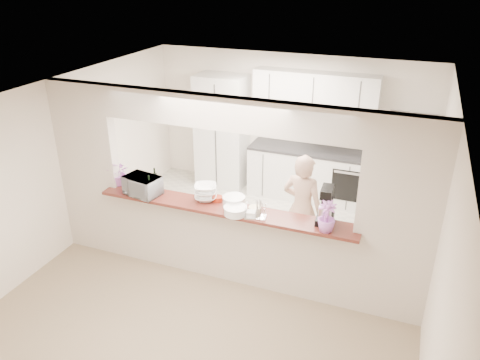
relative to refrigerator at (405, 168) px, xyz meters
The scene contains 19 objects.
floor 3.46m from the refrigerator, 127.72° to the right, with size 6.00×6.00×0.00m, color gray.
tile_overlay 2.48m from the refrigerator, 151.78° to the right, with size 5.00×2.90×0.01m, color #BCB8AA.
partition 3.41m from the refrigerator, 127.72° to the right, with size 5.00×0.15×2.50m.
bar_counter 3.37m from the refrigerator, 127.68° to the right, with size 3.40×0.38×1.09m.
kitchen_cabinets 2.24m from the refrigerator, behind, with size 3.15×0.62×2.25m.
refrigerator is the anchor object (origin of this frame).
flower_left 4.50m from the refrigerator, 144.54° to the right, with size 0.32×0.28×0.35m, color pink.
wine_bottle_a 4.05m from the refrigerator, 140.23° to the right, with size 0.07×0.07×0.33m.
wine_bottle_b 4.16m from the refrigerator, 137.45° to the right, with size 0.06×0.06×0.32m.
toaster_oven 4.23m from the refrigerator, 139.26° to the right, with size 0.46×0.31×0.26m, color #A09FA4.
serving_bowls 3.52m from the refrigerator, 132.11° to the right, with size 0.28×0.28×0.21m, color white.
plate_stack_a 3.28m from the refrigerator, 126.66° to the right, with size 0.29×0.29×0.13m.
plate_stack_b 3.38m from the refrigerator, 123.41° to the right, with size 0.29×0.29×0.10m.
red_bowl 3.39m from the refrigerator, 130.56° to the right, with size 0.14×0.14×0.06m, color maroon.
tan_bowl 3.16m from the refrigerator, 121.62° to the right, with size 0.16×0.16×0.07m, color beige.
utensil_caddy 3.24m from the refrigerator, 119.76° to the right, with size 0.28×0.19×0.24m.
stand_mixer 2.74m from the refrigerator, 107.22° to the right, with size 0.21×0.32×0.45m.
flower_right 2.93m from the refrigerator, 105.00° to the right, with size 0.21×0.21×0.37m, color #AA63B9.
person 2.23m from the refrigerator, 124.01° to the right, with size 0.58×0.38×1.59m, color tan.
Camera 1 is at (2.05, -4.80, 3.87)m, focal length 35.00 mm.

